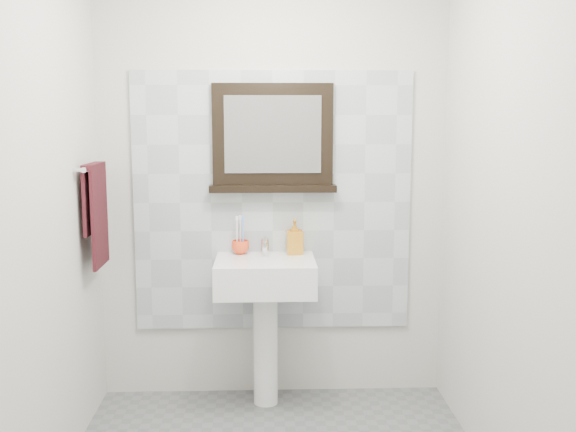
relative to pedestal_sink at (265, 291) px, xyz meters
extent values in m
cube|color=beige|center=(0.05, 0.23, 0.57)|extent=(2.00, 0.01, 2.50)
cube|color=beige|center=(0.05, -1.97, 0.57)|extent=(2.00, 0.01, 2.50)
cube|color=beige|center=(-0.95, -0.87, 0.57)|extent=(0.01, 2.20, 2.50)
cube|color=beige|center=(1.05, -0.87, 0.57)|extent=(0.01, 2.20, 2.50)
cube|color=#ADB7BC|center=(0.05, 0.21, 0.47)|extent=(1.60, 0.02, 1.50)
cylinder|color=white|center=(0.00, 0.05, -0.34)|extent=(0.14, 0.14, 0.68)
cube|color=white|center=(0.00, -0.01, 0.09)|extent=(0.55, 0.44, 0.18)
cylinder|color=silver|center=(0.00, -0.03, 0.17)|extent=(0.32, 0.32, 0.02)
cylinder|color=#4C4C4F|center=(0.00, -0.03, 0.18)|extent=(0.04, 0.04, 0.00)
cylinder|color=silver|center=(0.00, 0.14, 0.23)|extent=(0.04, 0.04, 0.09)
cylinder|color=silver|center=(0.00, 0.09, 0.25)|extent=(0.02, 0.10, 0.02)
cube|color=silver|center=(0.00, 0.15, 0.28)|extent=(0.02, 0.07, 0.01)
imported|color=#F8451D|center=(-0.14, 0.14, 0.22)|extent=(0.13, 0.13, 0.08)
cylinder|color=white|center=(-0.16, 0.13, 0.29)|extent=(0.01, 0.01, 0.19)
cube|color=white|center=(-0.16, 0.13, 0.39)|extent=(0.01, 0.01, 0.03)
cylinder|color=#6992F1|center=(-0.13, 0.14, 0.29)|extent=(0.01, 0.01, 0.19)
cube|color=#6992F1|center=(-0.13, 0.14, 0.39)|extent=(0.01, 0.01, 0.03)
cylinder|color=white|center=(-0.14, 0.16, 0.29)|extent=(0.01, 0.01, 0.19)
cube|color=white|center=(-0.14, 0.16, 0.39)|extent=(0.01, 0.01, 0.03)
imported|color=#BB5916|center=(0.17, 0.14, 0.28)|extent=(0.10, 0.10, 0.20)
cube|color=black|center=(0.05, 0.19, 0.87)|extent=(0.68, 0.06, 0.57)
cube|color=#99999E|center=(0.05, 0.16, 0.87)|extent=(0.55, 0.01, 0.43)
cube|color=black|center=(0.05, 0.17, 0.56)|extent=(0.72, 0.11, 0.04)
cylinder|color=silver|center=(-0.90, -0.08, 0.70)|extent=(0.03, 0.40, 0.03)
cylinder|color=silver|center=(-0.93, -0.27, 0.70)|extent=(0.05, 0.02, 0.02)
cylinder|color=silver|center=(-0.93, 0.11, 0.70)|extent=(0.05, 0.02, 0.02)
cube|color=black|center=(-0.88, -0.08, 0.43)|extent=(0.02, 0.30, 0.52)
cube|color=black|center=(-0.92, -0.08, 0.52)|extent=(0.02, 0.30, 0.34)
cube|color=black|center=(-0.90, -0.08, 0.71)|extent=(0.06, 0.30, 0.03)
camera|label=1|loc=(0.00, -3.65, 0.98)|focal=42.00mm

